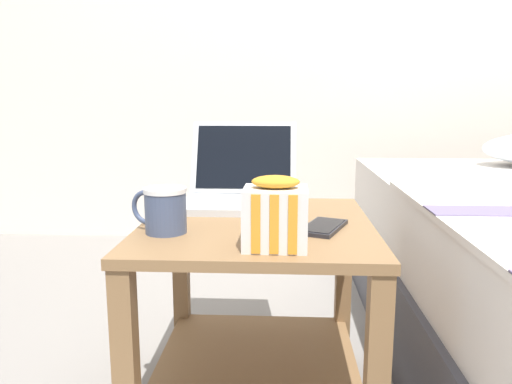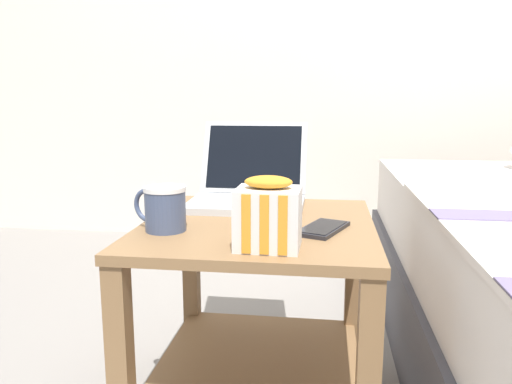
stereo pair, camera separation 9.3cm
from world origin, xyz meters
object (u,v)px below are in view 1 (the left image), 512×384
(laptop, at_px, (241,188))
(cell_phone, at_px, (323,227))
(mug_front_left, at_px, (164,208))
(snack_bag, at_px, (275,215))

(laptop, relative_size, cell_phone, 1.89)
(mug_front_left, distance_m, snack_bag, 0.26)
(mug_front_left, relative_size, cell_phone, 0.78)
(mug_front_left, distance_m, cell_phone, 0.35)
(laptop, bearing_deg, snack_bag, -76.18)
(laptop, height_order, cell_phone, laptop)
(laptop, bearing_deg, mug_front_left, -114.36)
(snack_bag, bearing_deg, mug_front_left, 157.68)
(laptop, relative_size, mug_front_left, 2.43)
(laptop, distance_m, snack_bag, 0.42)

